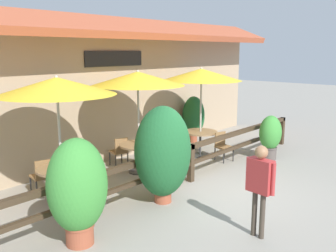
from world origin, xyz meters
TOP-DOWN VIEW (x-y plane):
  - ground_plane at (0.00, 0.00)m, footprint 60.00×60.00m
  - building_facade at (0.00, 4.10)m, footprint 14.28×1.49m
  - patio_railing at (0.00, 1.05)m, footprint 10.40×0.14m
  - patio_umbrella_near at (-2.88, 2.27)m, footprint 2.44×2.44m
  - dining_table_near at (-2.88, 2.27)m, footprint 1.05×1.05m
  - chair_near_streetside at (-2.91, 1.54)m, footprint 0.44×0.44m
  - chair_near_wallside at (-2.93, 3.01)m, footprint 0.48×0.48m
  - patio_umbrella_middle at (-0.34, 2.55)m, footprint 2.44×2.44m
  - dining_table_middle at (-0.34, 2.55)m, footprint 1.05×1.05m
  - chair_middle_streetside at (-0.32, 1.78)m, footprint 0.51×0.51m
  - chair_middle_wallside at (-0.36, 3.32)m, footprint 0.51×0.51m
  - patio_umbrella_far at (2.04, 2.29)m, footprint 2.44×2.44m
  - dining_table_far at (2.04, 2.29)m, footprint 1.05×1.05m
  - chair_far_streetside at (2.08, 1.48)m, footprint 0.51×0.51m
  - chair_far_wallside at (1.97, 3.10)m, footprint 0.46×0.46m
  - potted_plant_entrance_palm at (-1.42, 0.69)m, footprint 1.27×1.14m
  - potted_plant_broad_leaf at (-3.69, 0.52)m, footprint 1.03×0.93m
  - potted_plant_corner_fern at (3.14, 0.50)m, footprint 0.71×0.64m
  - potted_plant_small_flowering at (3.31, 3.55)m, footprint 0.85×0.76m
  - pedestrian at (-1.45, -1.60)m, footprint 0.25×0.58m

SIDE VIEW (x-z plane):
  - ground_plane at x=0.00m, z-range 0.00..0.00m
  - chair_near_streetside at x=-2.91m, z-range 0.05..0.89m
  - chair_near_wallside at x=-2.93m, z-range 0.05..0.89m
  - chair_middle_streetside at x=-0.32m, z-range 0.05..0.89m
  - chair_middle_wallside at x=-0.36m, z-range 0.05..0.89m
  - chair_far_streetside at x=2.08m, z-range 0.05..0.89m
  - chair_far_wallside at x=1.97m, z-range 0.05..0.89m
  - dining_table_near at x=-2.88m, z-range 0.24..1.01m
  - dining_table_middle at x=-0.34m, z-range 0.24..1.01m
  - dining_table_far at x=2.04m, z-range 0.24..1.01m
  - patio_railing at x=0.00m, z-range 0.22..1.17m
  - potted_plant_corner_fern at x=3.14m, z-range 0.07..1.40m
  - potted_plant_small_flowering at x=3.31m, z-range 0.10..1.75m
  - potted_plant_broad_leaf at x=-3.69m, z-range 0.07..1.92m
  - pedestrian at x=-1.45m, z-range 0.24..1.89m
  - potted_plant_entrance_palm at x=-1.42m, z-range 0.06..2.17m
  - building_facade at x=0.00m, z-range 0.05..4.28m
  - patio_umbrella_near at x=-2.88m, z-range 1.15..3.89m
  - patio_umbrella_middle at x=-0.34m, z-range 1.15..3.89m
  - patio_umbrella_far at x=2.04m, z-range 1.15..3.89m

